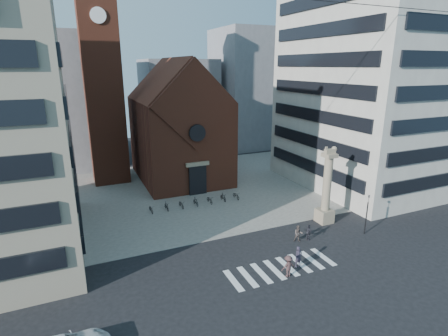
{
  "coord_description": "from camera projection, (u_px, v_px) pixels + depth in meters",
  "views": [
    {
      "loc": [
        -14.59,
        -25.31,
        16.83
      ],
      "look_at": [
        -0.02,
        8.0,
        6.13
      ],
      "focal_mm": 28.0,
      "sensor_mm": 36.0,
      "label": 1
    }
  ],
  "objects": [
    {
      "name": "scooter_0",
      "position": [
        151.0,
        209.0,
        41.34
      ],
      "size": [
        0.65,
        1.72,
        0.9
      ],
      "primitive_type": "imported",
      "rotation": [
        0.0,
        0.0,
        0.03
      ],
      "color": "black",
      "rests_on": "piazza"
    },
    {
      "name": "campanile",
      "position": [
        102.0,
        74.0,
        48.92
      ],
      "size": [
        5.5,
        5.5,
        31.2
      ],
      "color": "brown",
      "rests_on": "ground"
    },
    {
      "name": "scooter_4",
      "position": [
        210.0,
        200.0,
        44.2
      ],
      "size": [
        0.65,
        1.72,
        0.9
      ],
      "primitive_type": "imported",
      "rotation": [
        0.0,
        0.0,
        0.03
      ],
      "color": "black",
      "rests_on": "piazza"
    },
    {
      "name": "scooter_6",
      "position": [
        236.0,
        195.0,
        45.63
      ],
      "size": [
        0.65,
        1.72,
        0.9
      ],
      "primitive_type": "imported",
      "rotation": [
        0.0,
        0.0,
        0.03
      ],
      "color": "black",
      "rests_on": "piazza"
    },
    {
      "name": "scooter_3",
      "position": [
        196.0,
        202.0,
        43.47
      ],
      "size": [
        0.52,
        1.67,
        0.99
      ],
      "primitive_type": "imported",
      "rotation": [
        0.0,
        0.0,
        0.03
      ],
      "color": "black",
      "rests_on": "piazza"
    },
    {
      "name": "pedestrian_1",
      "position": [
        298.0,
        234.0,
        34.53
      ],
      "size": [
        1.03,
        0.96,
        1.7
      ],
      "primitive_type": "imported",
      "rotation": [
        0.0,
        0.0,
        -0.5
      ],
      "color": "#574A45",
      "rests_on": "ground"
    },
    {
      "name": "pedestrian_2",
      "position": [
        308.0,
        232.0,
        34.86
      ],
      "size": [
        0.51,
        1.0,
        1.64
      ],
      "primitive_type": "imported",
      "rotation": [
        0.0,
        0.0,
        1.69
      ],
      "color": "#27272F",
      "rests_on": "ground"
    },
    {
      "name": "zebra_crossing",
      "position": [
        281.0,
        268.0,
        30.18
      ],
      "size": [
        10.2,
        3.2,
        0.01
      ],
      "primitive_type": null,
      "color": "white",
      "rests_on": "ground"
    },
    {
      "name": "bg_block_left",
      "position": [
        34.0,
        103.0,
        56.96
      ],
      "size": [
        16.0,
        14.0,
        22.0
      ],
      "primitive_type": "cube",
      "color": "gray",
      "rests_on": "ground"
    },
    {
      "name": "bg_block_right",
      "position": [
        255.0,
        89.0,
        74.59
      ],
      "size": [
        16.0,
        14.0,
        24.0
      ],
      "primitive_type": "cube",
      "color": "gray",
      "rests_on": "ground"
    },
    {
      "name": "lion_column",
      "position": [
        326.0,
        193.0,
        38.11
      ],
      "size": [
        1.63,
        1.6,
        8.68
      ],
      "color": "gray",
      "rests_on": "ground"
    },
    {
      "name": "bg_block_mid",
      "position": [
        179.0,
        105.0,
        71.92
      ],
      "size": [
        14.0,
        12.0,
        18.0
      ],
      "primitive_type": "cube",
      "color": "gray",
      "rests_on": "ground"
    },
    {
      "name": "building_right",
      "position": [
        373.0,
        72.0,
        47.86
      ],
      "size": [
        18.0,
        22.0,
        32.0
      ],
      "primitive_type": "cube",
      "color": "beige",
      "rests_on": "ground"
    },
    {
      "name": "pedestrian_0",
      "position": [
        298.0,
        257.0,
        30.17
      ],
      "size": [
        0.72,
        0.5,
        1.89
      ],
      "primitive_type": "imported",
      "rotation": [
        0.0,
        0.0,
        0.08
      ],
      "color": "#2E2838",
      "rests_on": "ground"
    },
    {
      "name": "scooter_5",
      "position": [
        223.0,
        197.0,
        44.9
      ],
      "size": [
        0.52,
        1.67,
        0.99
      ],
      "primitive_type": "imported",
      "rotation": [
        0.0,
        0.0,
        0.03
      ],
      "color": "black",
      "rests_on": "piazza"
    },
    {
      "name": "ground",
      "position": [
        258.0,
        253.0,
        32.6
      ],
      "size": [
        120.0,
        120.0,
        0.0
      ],
      "primitive_type": "plane",
      "color": "black",
      "rests_on": "ground"
    },
    {
      "name": "piazza",
      "position": [
        193.0,
        189.0,
        49.29
      ],
      "size": [
        46.0,
        30.0,
        0.05
      ],
      "primitive_type": "cube",
      "color": "gray",
      "rests_on": "ground"
    },
    {
      "name": "scooter_2",
      "position": [
        181.0,
        204.0,
        42.77
      ],
      "size": [
        0.65,
        1.72,
        0.9
      ],
      "primitive_type": "imported",
      "rotation": [
        0.0,
        0.0,
        0.03
      ],
      "color": "black",
      "rests_on": "piazza"
    },
    {
      "name": "pedestrian_3",
      "position": [
        288.0,
        266.0,
        28.76
      ],
      "size": [
        1.24,
        0.73,
        1.89
      ],
      "primitive_type": "imported",
      "rotation": [
        0.0,
        0.0,
        3.16
      ],
      "color": "#462F2F",
      "rests_on": "ground"
    },
    {
      "name": "scooter_1",
      "position": [
        166.0,
        206.0,
        42.04
      ],
      "size": [
        0.52,
        1.67,
        0.99
      ],
      "primitive_type": "imported",
      "rotation": [
        0.0,
        0.0,
        0.03
      ],
      "color": "black",
      "rests_on": "piazza"
    },
    {
      "name": "traffic_light",
      "position": [
        367.0,
        213.0,
        35.69
      ],
      "size": [
        0.13,
        0.16,
        4.3
      ],
      "color": "black",
      "rests_on": "ground"
    },
    {
      "name": "church",
      "position": [
        179.0,
        127.0,
        52.35
      ],
      "size": [
        12.0,
        16.65,
        18.0
      ],
      "color": "brown",
      "rests_on": "ground"
    }
  ]
}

